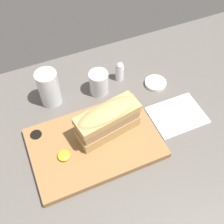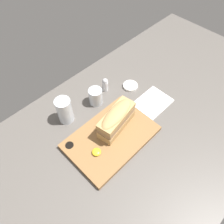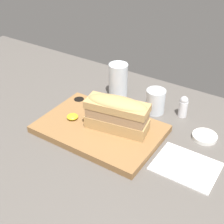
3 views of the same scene
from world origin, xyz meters
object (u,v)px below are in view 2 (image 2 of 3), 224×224
at_px(sandwich, 117,118).
at_px(napkin, 153,102).
at_px(water_glass, 65,112).
at_px(condiment_dish, 130,86).
at_px(wine_glass, 96,97).
at_px(salt_shaker, 105,84).
at_px(serving_board, 111,137).

bearing_deg(sandwich, napkin, -4.99).
relative_size(water_glass, condiment_dish, 1.70).
xyz_separation_m(wine_glass, condiment_dish, (0.19, -0.05, -0.03)).
bearing_deg(condiment_dish, salt_shaker, 143.64).
distance_m(sandwich, napkin, 0.25).
xyz_separation_m(sandwich, condiment_dish, (0.24, 0.13, -0.07)).
bearing_deg(salt_shaker, condiment_dish, -36.36).
bearing_deg(salt_shaker, napkin, -65.12).
xyz_separation_m(water_glass, napkin, (0.36, -0.22, -0.05)).
height_order(water_glass, napkin, water_glass).
distance_m(wine_glass, salt_shaker, 0.09).
bearing_deg(water_glass, wine_glass, -7.83).
bearing_deg(serving_board, salt_shaker, 50.63).
distance_m(serving_board, sandwich, 0.09).
distance_m(water_glass, napkin, 0.42).
bearing_deg(wine_glass, serving_board, -115.59).
xyz_separation_m(water_glass, wine_glass, (0.16, -0.02, -0.02)).
relative_size(sandwich, napkin, 1.17).
bearing_deg(napkin, water_glass, 148.25).
xyz_separation_m(napkin, salt_shaker, (-0.10, 0.23, 0.04)).
bearing_deg(condiment_dish, serving_board, -153.16).
bearing_deg(condiment_dish, water_glass, 168.54).
distance_m(serving_board, salt_shaker, 0.29).
distance_m(salt_shaker, condiment_dish, 0.13).
distance_m(sandwich, salt_shaker, 0.25).
bearing_deg(sandwich, water_glass, 121.28).
xyz_separation_m(wine_glass, salt_shaker, (0.09, 0.03, -0.00)).
relative_size(sandwich, water_glass, 1.56).
xyz_separation_m(serving_board, water_glass, (-0.07, 0.22, 0.04)).
relative_size(sandwich, condiment_dish, 2.65).
distance_m(napkin, condiment_dish, 0.15).
distance_m(serving_board, wine_glass, 0.22).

